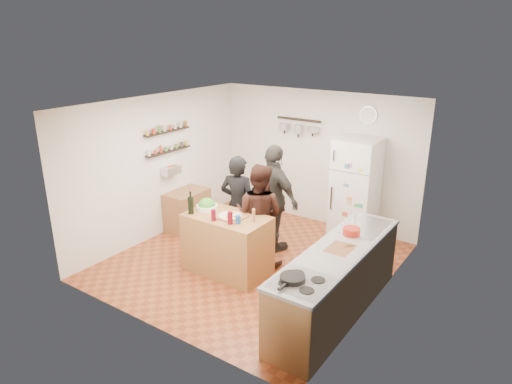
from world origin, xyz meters
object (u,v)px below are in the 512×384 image
Objects in this scene: skillet at (293,278)px; prep_island at (227,244)px; person_back at (274,199)px; wine_bottle at (191,205)px; counter_run at (337,282)px; fridge at (355,190)px; wall_clock at (368,115)px; pepper_mill at (254,217)px; red_bowl at (351,231)px; salad_bowl at (207,207)px; salt_canister at (238,219)px; person_left at (238,205)px; side_table at (187,210)px; person_center at (259,215)px.

prep_island is at bearing 148.52° from skillet.
person_back is 6.39× the size of skillet.
wine_bottle is 2.42m from counter_run.
fridge is 6.00× the size of wall_clock.
pepper_mill is 0.70× the size of red_bowl.
red_bowl is 2.54m from wall_clock.
fridge is at bearing 55.11° from salad_bowl.
person_back is 2.16m from wall_clock.
prep_island is 0.69× the size of person_back.
salt_canister is 0.07× the size of person_left.
wall_clock is at bearing 108.13° from red_bowl.
skillet is 0.35× the size of side_table.
pepper_mill reaches higher than side_table.
pepper_mill is 0.23m from salt_canister.
pepper_mill reaches higher than skillet.
person_left is at bearing -124.61° from wall_clock.
wine_bottle is at bearing -164.13° from pepper_mill.
fridge is at bearing -113.05° from person_back.
red_bowl is (2.29, 0.63, -0.07)m from wine_bottle.
counter_run is (1.39, -0.14, -0.54)m from pepper_mill.
skillet reaches higher than side_table.
counter_run is (2.34, 0.13, -0.59)m from wine_bottle.
person_center is at bearing 64.14° from prep_island.
pepper_mill reaches higher than red_bowl.
side_table is (-3.39, 0.45, -0.60)m from red_bowl.
person_back is at bearing 146.15° from counter_run.
wall_clock is at bearing 75.63° from pepper_mill.
person_center is 2.17m from skillet.
person_left is (-0.24, 0.61, 0.38)m from prep_island.
red_bowl is at bearing -7.57° from side_table.
pepper_mill is at bearing 0.00° from salad_bowl.
person_left is at bearing 161.43° from counter_run.
salt_canister reaches higher than skillet.
person_back reaches higher than red_bowl.
salt_canister is 0.52× the size of red_bowl.
salt_canister reaches higher than prep_island.
skillet is 3.90m from side_table.
skillet is at bearing -95.84° from counter_run.
person_center is at bearing 153.00° from person_left.
prep_island is 4.43× the size of skillet.
person_center reaches higher than prep_island.
fridge is at bearing 26.78° from side_table.
person_center is 1.93m from side_table.
wine_bottle is 0.14× the size of person_back.
person_center is at bearing -11.12° from side_table.
person_left is at bearing 140.95° from pepper_mill.
salt_canister is 2.46m from fridge.
prep_island is at bearing 98.52° from person_left.
wine_bottle is at bearing -123.14° from fridge.
person_back is (0.59, 0.99, -0.04)m from salad_bowl.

